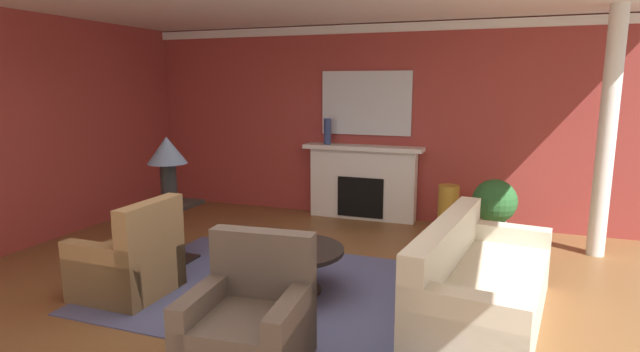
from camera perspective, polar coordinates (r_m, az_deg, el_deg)
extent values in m
plane|color=brown|center=(5.00, -5.66, -13.57)|extent=(9.11, 9.11, 0.00)
cube|color=#9E3833|center=(7.75, 5.01, 6.06)|extent=(7.61, 0.12, 2.89)
cube|color=#9E3833|center=(7.13, -31.58, 4.19)|extent=(0.12, 7.19, 2.89)
cube|color=white|center=(7.69, 5.01, 16.23)|extent=(7.61, 0.08, 0.12)
cube|color=#4C517A|center=(5.13, -3.02, -12.84)|extent=(3.69, 2.45, 0.01)
cube|color=white|center=(7.67, 4.85, -0.92)|extent=(1.60, 0.25, 1.06)
cube|color=black|center=(7.68, 4.79, -2.25)|extent=(0.70, 0.26, 0.60)
cube|color=white|center=(7.55, 4.86, 3.20)|extent=(1.80, 0.35, 0.06)
cube|color=silver|center=(7.63, 5.22, 8.19)|extent=(1.37, 0.04, 0.94)
cube|color=beige|center=(4.69, 18.06, -12.74)|extent=(1.16, 2.20, 0.45)
cube|color=beige|center=(4.61, 14.04, -7.33)|extent=(0.47, 2.11, 0.40)
cube|color=beige|center=(3.80, 15.62, -16.86)|extent=(0.92, 0.31, 0.62)
cube|color=beige|center=(5.54, 19.78, -8.28)|extent=(0.92, 0.31, 0.62)
cube|color=#9E7A4C|center=(5.35, -20.98, -10.08)|extent=(0.81, 0.81, 0.44)
cube|color=#9E7A4C|center=(5.00, -18.57, -5.62)|extent=(0.17, 0.80, 0.51)
cube|color=#9E7A4C|center=(5.55, -18.77, -8.30)|extent=(0.80, 0.15, 0.60)
cube|color=#9E7A4C|center=(5.10, -23.53, -10.32)|extent=(0.80, 0.15, 0.60)
cube|color=brown|center=(3.81, -8.18, -18.05)|extent=(0.86, 0.86, 0.44)
cube|color=brown|center=(3.88, -6.46, -9.75)|extent=(0.81, 0.23, 0.51)
cube|color=brown|center=(3.90, -12.84, -16.15)|extent=(0.21, 0.81, 0.60)
cube|color=brown|center=(3.66, -3.23, -17.75)|extent=(0.21, 0.81, 0.60)
cylinder|color=black|center=(4.98, -3.06, -8.35)|extent=(1.00, 1.00, 0.04)
cylinder|color=black|center=(5.05, -3.04, -10.77)|extent=(0.12, 0.12, 0.41)
cylinder|color=black|center=(5.12, -3.02, -12.75)|extent=(0.56, 0.56, 0.03)
cube|color=black|center=(5.97, -16.58, -3.10)|extent=(0.56, 0.56, 0.04)
cube|color=black|center=(6.05, -16.41, -6.32)|extent=(0.10, 0.10, 0.66)
cube|color=black|center=(6.15, -16.26, -9.09)|extent=(0.45, 0.45, 0.04)
cylinder|color=black|center=(5.92, -16.70, -0.79)|extent=(0.18, 0.18, 0.45)
cone|color=#4C566B|center=(5.86, -16.89, 2.81)|extent=(0.44, 0.44, 0.30)
cylinder|color=navy|center=(7.66, 0.85, 5.04)|extent=(0.11, 0.11, 0.39)
cylinder|color=#B7892D|center=(7.19, 14.27, -3.60)|extent=(0.29, 0.29, 0.66)
cube|color=navy|center=(5.11, -2.87, -7.34)|extent=(0.29, 0.26, 0.04)
cylinder|color=#BCB29E|center=(6.91, 18.91, -5.94)|extent=(0.32, 0.32, 0.30)
sphere|color=#28602D|center=(6.82, 19.11, -2.69)|extent=(0.56, 0.56, 0.56)
cylinder|color=white|center=(6.71, 29.65, 4.08)|extent=(0.20, 0.20, 2.89)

